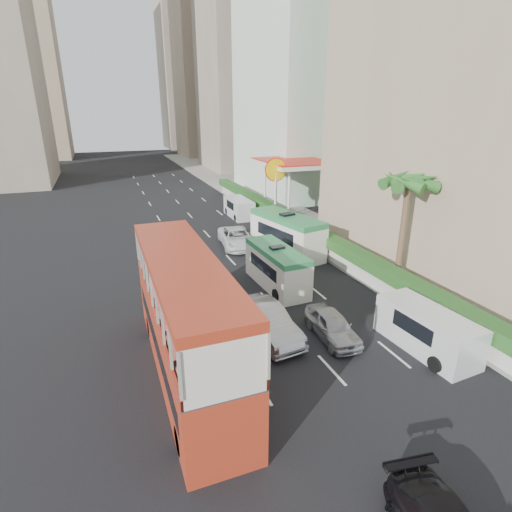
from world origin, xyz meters
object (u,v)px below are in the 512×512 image
car_silver_lane_a (266,336)px  panel_van_far (239,208)px  double_decker_bus (186,318)px  van_asset (237,246)px  minibus_far (287,234)px  palm_tree (402,234)px  minibus_near (277,267)px  shell_station (294,187)px  panel_van_near (427,330)px  car_silver_lane_b (331,337)px

car_silver_lane_a → panel_van_far: 23.01m
car_silver_lane_a → double_decker_bus: bearing=-166.8°
van_asset → minibus_far: 4.42m
palm_tree → panel_van_far: bearing=100.4°
minibus_near → palm_tree: palm_tree is taller
palm_tree → shell_station: size_ratio=0.80×
double_decker_bus → panel_van_far: 25.79m
shell_station → panel_van_near: bearing=-102.5°
car_silver_lane_a → minibus_near: size_ratio=0.87×
double_decker_bus → shell_station: 28.02m
double_decker_bus → minibus_far: (10.02, 11.95, -1.05)m
car_silver_lane_a → shell_station: size_ratio=0.60×
panel_van_near → van_asset: bearing=97.8°
minibus_near → minibus_far: 6.16m
palm_tree → panel_van_near: bearing=-119.0°
van_asset → double_decker_bus: bearing=-108.9°
van_asset → minibus_near: bearing=-84.4°
car_silver_lane_a → minibus_far: size_ratio=0.72×
double_decker_bus → car_silver_lane_b: double_decker_bus is taller
panel_van_near → panel_van_far: size_ratio=1.02×
minibus_near → panel_van_near: minibus_near is taller
van_asset → shell_station: shell_station is taller
car_silver_lane_a → panel_van_near: panel_van_near is taller
car_silver_lane_b → minibus_near: size_ratio=0.68×
van_asset → minibus_far: bearing=-37.0°
palm_tree → car_silver_lane_b: bearing=-151.2°
panel_van_near → double_decker_bus: bearing=164.9°
car_silver_lane_a → panel_van_far: bearing=67.5°
car_silver_lane_b → van_asset: size_ratio=0.74×
minibus_far → panel_van_near: (0.39, -14.04, -0.53)m
car_silver_lane_a → panel_van_far: (6.16, 22.16, 0.92)m
car_silver_lane_a → panel_van_near: (6.39, -3.57, 0.95)m
car_silver_lane_b → minibus_near: minibus_near is taller
panel_van_far → van_asset: bearing=-110.0°
minibus_far → car_silver_lane_b: bearing=-116.7°
van_asset → panel_van_far: panel_van_far is taller
car_silver_lane_a → car_silver_lane_b: bearing=-30.3°
minibus_far → shell_station: (5.98, 11.05, 1.27)m
car_silver_lane_a → minibus_near: 6.04m
double_decker_bus → car_silver_lane_a: size_ratio=2.28×
car_silver_lane_a → palm_tree: palm_tree is taller
double_decker_bus → panel_van_far: size_ratio=2.38×
car_silver_lane_a → panel_van_near: size_ratio=1.02×
shell_station → palm_tree: bearing=-96.6°
panel_van_near → palm_tree: palm_tree is taller
van_asset → panel_van_near: panel_van_near is taller
car_silver_lane_b → double_decker_bus: bearing=-175.0°
double_decker_bus → panel_van_far: bearing=66.7°
panel_van_far → minibus_near: bearing=-101.1°
panel_van_near → car_silver_lane_b: bearing=142.6°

